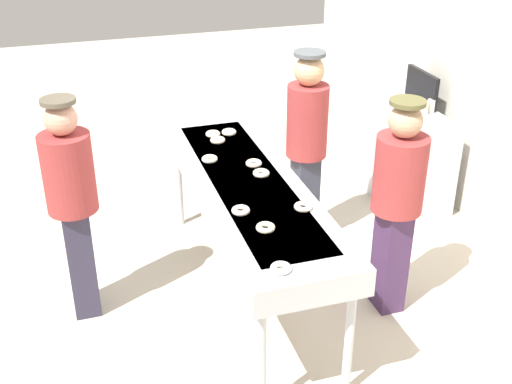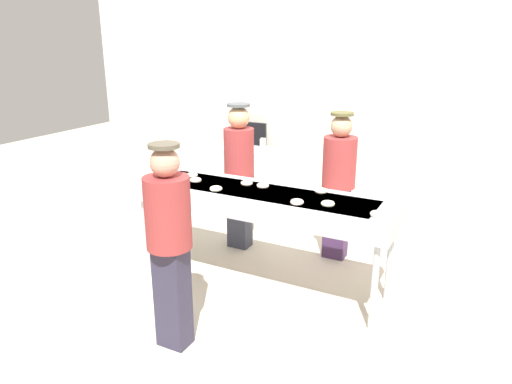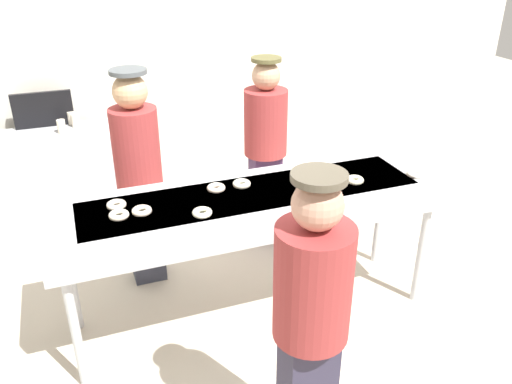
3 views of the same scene
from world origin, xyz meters
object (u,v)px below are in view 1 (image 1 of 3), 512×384
at_px(sugar_donut_9, 261,173).
at_px(worker_baker, 397,196).
at_px(paper_cup_0, 425,108).
at_px(sugar_donut_1, 266,228).
at_px(sugar_donut_3, 229,132).
at_px(paper_cup_1, 405,105).
at_px(fryer_conveyor, 247,191).
at_px(sugar_donut_6, 303,207).
at_px(worker_assistant, 307,139).
at_px(sugar_donut_2, 213,134).
at_px(menu_display, 422,88).
at_px(sugar_donut_0, 254,163).
at_px(sugar_donut_8, 281,268).
at_px(prep_counter, 395,148).
at_px(paper_cup_2, 431,106).
at_px(sugar_donut_5, 241,210).
at_px(sugar_donut_4, 218,140).
at_px(customer_waiting, 72,198).
at_px(sugar_donut_7, 210,159).

xyz_separation_m(sugar_donut_9, worker_baker, (0.48, 0.81, -0.06)).
bearing_deg(paper_cup_0, sugar_donut_1, -51.14).
height_order(sugar_donut_3, paper_cup_1, sugar_donut_3).
height_order(fryer_conveyor, worker_baker, worker_baker).
relative_size(sugar_donut_6, worker_baker, 0.07).
bearing_deg(sugar_donut_1, worker_assistant, 149.14).
height_order(sugar_donut_2, menu_display, menu_display).
bearing_deg(sugar_donut_9, menu_display, 121.34).
bearing_deg(menu_display, worker_baker, -34.44).
bearing_deg(sugar_donut_0, worker_assistant, 125.41).
relative_size(sugar_donut_8, prep_counter, 0.09).
bearing_deg(sugar_donut_1, paper_cup_2, 128.20).
xyz_separation_m(sugar_donut_6, prep_counter, (-1.75, 1.65, -0.54)).
height_order(sugar_donut_5, sugar_donut_9, same).
relative_size(sugar_donut_8, menu_display, 0.23).
bearing_deg(sugar_donut_4, sugar_donut_1, -2.60).
bearing_deg(worker_assistant, paper_cup_1, -66.57).
relative_size(worker_assistant, customer_waiting, 1.01).
bearing_deg(sugar_donut_2, fryer_conveyor, 2.35).
relative_size(sugar_donut_8, paper_cup_0, 0.98).
xyz_separation_m(sugar_donut_8, worker_assistant, (-1.74, 0.83, -0.04)).
bearing_deg(sugar_donut_8, sugar_donut_7, -178.98).
distance_m(sugar_donut_5, paper_cup_2, 2.66).
distance_m(sugar_donut_3, sugar_donut_6, 1.35).
relative_size(sugar_donut_5, customer_waiting, 0.07).
bearing_deg(customer_waiting, fryer_conveyor, 76.18).
xyz_separation_m(sugar_donut_7, sugar_donut_8, (1.50, 0.03, 0.00)).
distance_m(sugar_donut_7, paper_cup_1, 2.15).
height_order(sugar_donut_7, customer_waiting, customer_waiting).
height_order(sugar_donut_5, menu_display, menu_display).
relative_size(fryer_conveyor, sugar_donut_1, 21.73).
height_order(sugar_donut_5, sugar_donut_8, same).
height_order(sugar_donut_7, sugar_donut_8, same).
bearing_deg(sugar_donut_2, sugar_donut_8, -3.32).
bearing_deg(sugar_donut_3, sugar_donut_6, 5.00).
distance_m(sugar_donut_9, prep_counter, 2.19).
xyz_separation_m(sugar_donut_7, prep_counter, (-0.86, 2.04, -0.54)).
height_order(sugar_donut_6, paper_cup_2, sugar_donut_6).
bearing_deg(worker_baker, sugar_donut_0, 57.63).
distance_m(sugar_donut_2, paper_cup_2, 2.10).
relative_size(fryer_conveyor, menu_display, 4.99).
bearing_deg(sugar_donut_2, paper_cup_0, 93.98).
bearing_deg(worker_baker, sugar_donut_7, 59.65).
distance_m(sugar_donut_4, worker_assistant, 0.72).
height_order(fryer_conveyor, sugar_donut_3, sugar_donut_3).
relative_size(sugar_donut_2, worker_baker, 0.07).
bearing_deg(customer_waiting, paper_cup_2, 98.39).
xyz_separation_m(paper_cup_0, paper_cup_1, (-0.12, -0.13, 0.00)).
xyz_separation_m(sugar_donut_3, menu_display, (-0.40, 1.98, 0.05)).
bearing_deg(paper_cup_2, sugar_donut_1, -51.80).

